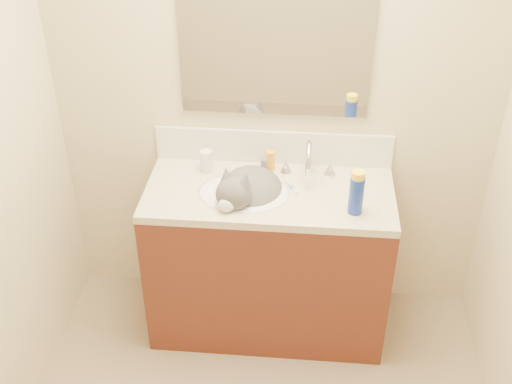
% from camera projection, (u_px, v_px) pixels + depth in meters
% --- Properties ---
extents(room_shell, '(2.24, 2.54, 2.52)m').
position_uv_depth(room_shell, '(248.00, 195.00, 1.93)').
color(room_shell, beige).
rests_on(room_shell, ground).
extents(vanity_cabinet, '(1.20, 0.55, 0.82)m').
position_uv_depth(vanity_cabinet, '(268.00, 262.00, 3.33)').
color(vanity_cabinet, '#542316').
rests_on(vanity_cabinet, ground).
extents(counter_slab, '(1.20, 0.55, 0.04)m').
position_uv_depth(counter_slab, '(269.00, 194.00, 3.09)').
color(counter_slab, beige).
rests_on(counter_slab, vanity_cabinet).
extents(basin, '(0.45, 0.36, 0.14)m').
position_uv_depth(basin, '(244.00, 205.00, 3.10)').
color(basin, white).
rests_on(basin, vanity_cabinet).
extents(faucet, '(0.28, 0.20, 0.21)m').
position_uv_depth(faucet, '(308.00, 162.00, 3.13)').
color(faucet, silver).
rests_on(faucet, counter_slab).
extents(cat, '(0.44, 0.49, 0.34)m').
position_uv_depth(cat, '(248.00, 194.00, 3.09)').
color(cat, '#4C4A4C').
rests_on(cat, basin).
extents(backsplash, '(1.20, 0.02, 0.18)m').
position_uv_depth(backsplash, '(273.00, 147.00, 3.25)').
color(backsplash, silver).
rests_on(backsplash, counter_slab).
extents(mirror, '(0.90, 0.02, 0.80)m').
position_uv_depth(mirror, '(275.00, 34.00, 2.92)').
color(mirror, white).
rests_on(mirror, room_shell).
extents(pill_bottle, '(0.07, 0.07, 0.11)m').
position_uv_depth(pill_bottle, '(206.00, 161.00, 3.20)').
color(pill_bottle, silver).
rests_on(pill_bottle, counter_slab).
extents(pill_label, '(0.06, 0.06, 0.04)m').
position_uv_depth(pill_label, '(207.00, 163.00, 3.21)').
color(pill_label, '#DB5D24').
rests_on(pill_label, pill_bottle).
extents(silver_jar, '(0.07, 0.07, 0.06)m').
position_uv_depth(silver_jar, '(265.00, 164.00, 3.22)').
color(silver_jar, '#B7B7BC').
rests_on(silver_jar, counter_slab).
extents(amber_bottle, '(0.05, 0.05, 0.11)m').
position_uv_depth(amber_bottle, '(271.00, 161.00, 3.20)').
color(amber_bottle, orange).
rests_on(amber_bottle, counter_slab).
extents(toothbrush, '(0.07, 0.12, 0.01)m').
position_uv_depth(toothbrush, '(291.00, 187.00, 3.10)').
color(toothbrush, silver).
rests_on(toothbrush, counter_slab).
extents(toothbrush_head, '(0.03, 0.03, 0.02)m').
position_uv_depth(toothbrush_head, '(292.00, 186.00, 3.10)').
color(toothbrush_head, '#66A9D9').
rests_on(toothbrush_head, counter_slab).
extents(spray_can, '(0.08, 0.08, 0.18)m').
position_uv_depth(spray_can, '(356.00, 195.00, 2.88)').
color(spray_can, '#16309E').
rests_on(spray_can, counter_slab).
extents(spray_cap, '(0.07, 0.07, 0.04)m').
position_uv_depth(spray_cap, '(358.00, 175.00, 2.82)').
color(spray_cap, yellow).
rests_on(spray_cap, spray_can).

